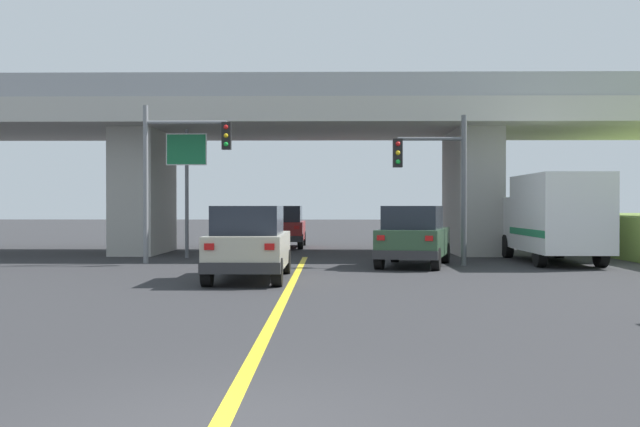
# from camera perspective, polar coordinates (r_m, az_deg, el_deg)

# --- Properties ---
(ground) EXTENTS (160.00, 160.00, 0.00)m
(ground) POSITION_cam_1_polar(r_m,az_deg,el_deg) (32.64, -0.96, -2.98)
(ground) COLOR #2B2B2D
(overpass_bridge) EXTENTS (34.27, 8.39, 7.01)m
(overpass_bridge) POSITION_cam_1_polar(r_m,az_deg,el_deg) (32.70, -0.96, 5.66)
(overpass_bridge) COLOR #B7B5AD
(overpass_bridge) RESTS_ON ground
(lane_divider_stripe) EXTENTS (0.20, 23.10, 0.01)m
(lane_divider_stripe) POSITION_cam_1_polar(r_m,az_deg,el_deg) (18.58, -2.34, -5.66)
(lane_divider_stripe) COLOR yellow
(lane_divider_stripe) RESTS_ON ground
(suv_lead) EXTENTS (2.02, 4.76, 2.02)m
(suv_lead) POSITION_cam_1_polar(r_m,az_deg,el_deg) (20.84, -5.30, -2.19)
(suv_lead) COLOR #B7B29E
(suv_lead) RESTS_ON ground
(suv_crossing) EXTENTS (3.00, 4.77, 2.02)m
(suv_crossing) POSITION_cam_1_polar(r_m,az_deg,el_deg) (25.67, 7.02, -1.68)
(suv_crossing) COLOR #2D4C33
(suv_crossing) RESTS_ON ground
(box_truck) EXTENTS (2.33, 6.78, 3.10)m
(box_truck) POSITION_cam_1_polar(r_m,az_deg,el_deg) (28.18, 17.06, -0.25)
(box_truck) COLOR silver
(box_truck) RESTS_ON ground
(sedan_oncoming) EXTENTS (2.03, 4.54, 2.02)m
(sedan_oncoming) POSITION_cam_1_polar(r_m,az_deg,el_deg) (37.11, -2.75, -0.98)
(sedan_oncoming) COLOR maroon
(sedan_oncoming) RESTS_ON ground
(traffic_signal_nearside) EXTENTS (2.49, 0.36, 5.08)m
(traffic_signal_nearside) POSITION_cam_1_polar(r_m,az_deg,el_deg) (26.05, 8.89, 3.03)
(traffic_signal_nearside) COLOR #56595E
(traffic_signal_nearside) RESTS_ON ground
(traffic_signal_farside) EXTENTS (3.10, 0.36, 5.56)m
(traffic_signal_farside) POSITION_cam_1_polar(r_m,az_deg,el_deg) (27.33, -10.81, 3.80)
(traffic_signal_farside) COLOR slate
(traffic_signal_farside) RESTS_ON ground
(highway_sign) EXTENTS (1.58, 0.17, 4.99)m
(highway_sign) POSITION_cam_1_polar(r_m,az_deg,el_deg) (30.05, -9.94, 3.72)
(highway_sign) COLOR #56595E
(highway_sign) RESTS_ON ground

